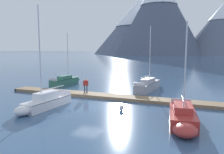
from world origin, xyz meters
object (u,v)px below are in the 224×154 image
sailboat_nearest_berth (66,81)px  sailboat_mid_dock_starboard (183,117)px  sailboat_second_berth (44,102)px  mooring_buoy_channel_marker (121,108)px  person_on_dock (86,84)px  sailboat_mid_dock_port (149,85)px

sailboat_nearest_berth → sailboat_mid_dock_starboard: size_ratio=1.06×
sailboat_second_berth → sailboat_mid_dock_starboard: size_ratio=1.26×
sailboat_nearest_berth → mooring_buoy_channel_marker: sailboat_nearest_berth is taller
sailboat_nearest_berth → mooring_buoy_channel_marker: size_ratio=14.00×
sailboat_second_berth → mooring_buoy_channel_marker: 6.85m
person_on_dock → mooring_buoy_channel_marker: size_ratio=3.14×
sailboat_nearest_berth → sailboat_second_berth: size_ratio=0.85×
sailboat_second_berth → sailboat_mid_dock_starboard: (11.76, 0.15, -0.02)m
sailboat_nearest_berth → sailboat_mid_dock_port: bearing=3.4°
sailboat_second_berth → sailboat_mid_dock_starboard: 11.76m
person_on_dock → sailboat_nearest_berth: bearing=138.7°
mooring_buoy_channel_marker → sailboat_mid_dock_port: bearing=89.8°
sailboat_nearest_berth → sailboat_second_berth: (5.60, -11.88, -0.01)m
sailboat_mid_dock_starboard → mooring_buoy_channel_marker: 5.53m
sailboat_nearest_berth → sailboat_mid_dock_port: sailboat_mid_dock_port is taller
sailboat_second_berth → sailboat_mid_dock_starboard: bearing=0.7°
person_on_dock → mooring_buoy_channel_marker: (5.82, -4.33, -1.03)m
person_on_dock → mooring_buoy_channel_marker: bearing=-36.6°
mooring_buoy_channel_marker → sailboat_second_berth: bearing=-163.2°
sailboat_second_berth → mooring_buoy_channel_marker: sailboat_second_berth is taller
person_on_dock → sailboat_second_berth: bearing=-96.6°
sailboat_mid_dock_port → person_on_dock: (-5.86, -6.30, 0.63)m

